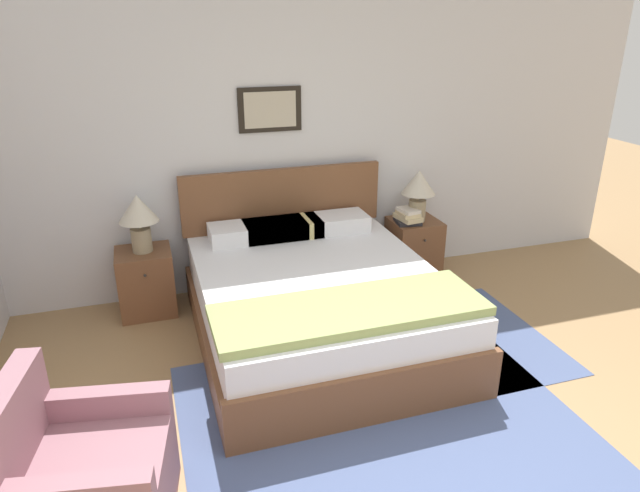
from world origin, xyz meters
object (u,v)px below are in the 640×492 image
object	(u,v)px
nightstand_near_window	(146,282)
table_lamp_near_window	(138,214)
armchair	(83,482)
nightstand_by_door	(413,248)
bed	(317,301)
table_lamp_by_door	(419,188)

from	to	relation	value
nightstand_near_window	table_lamp_near_window	size ratio (longest dim) A/B	1.15
armchair	nightstand_by_door	distance (m)	3.57
armchair	table_lamp_near_window	world-z (taller)	table_lamp_near_window
bed	armchair	xyz separation A→B (m)	(-1.59, -1.37, -0.02)
bed	table_lamp_by_door	size ratio (longest dim) A/B	4.46
table_lamp_by_door	table_lamp_near_window	bearing A→B (deg)	180.00
table_lamp_near_window	table_lamp_by_door	bearing A→B (deg)	0.00
armchair	nightstand_near_window	bearing A→B (deg)	-178.86
nightstand_near_window	nightstand_by_door	bearing A→B (deg)	0.00
armchair	table_lamp_near_window	bearing A→B (deg)	-178.97
bed	nightstand_near_window	bearing A→B (deg)	145.83
nightstand_near_window	nightstand_by_door	distance (m)	2.45
armchair	nightstand_by_door	world-z (taller)	armchair
table_lamp_by_door	bed	bearing A→B (deg)	-146.06
armchair	table_lamp_near_window	xyz separation A→B (m)	(0.37, 2.20, 0.57)
bed	nightstand_by_door	bearing A→B (deg)	34.11
bed	nightstand_by_door	distance (m)	1.48
bed	table_lamp_by_door	world-z (taller)	bed
table_lamp_near_window	nightstand_near_window	bearing A→B (deg)	-142.78
table_lamp_near_window	nightstand_by_door	bearing A→B (deg)	-0.09
bed	nightstand_near_window	world-z (taller)	bed
nightstand_by_door	table_lamp_by_door	distance (m)	0.59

